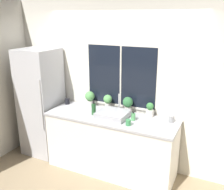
# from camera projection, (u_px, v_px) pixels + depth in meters

# --- Properties ---
(ground_plane) EXTENTS (14.00, 14.00, 0.00)m
(ground_plane) POSITION_uv_depth(u_px,v_px,m) (102.00, 180.00, 3.83)
(ground_plane) COLOR #937F60
(wall_back) EXTENTS (8.00, 0.09, 2.70)m
(wall_back) POSITION_uv_depth(u_px,v_px,m) (122.00, 85.00, 4.05)
(wall_back) COLOR silver
(wall_back) RESTS_ON ground_plane
(wall_left) EXTENTS (0.06, 7.00, 2.70)m
(wall_left) POSITION_uv_depth(u_px,v_px,m) (54.00, 66.00, 5.53)
(wall_left) COLOR silver
(wall_left) RESTS_ON ground_plane
(counter) EXTENTS (2.05, 0.68, 0.94)m
(counter) POSITION_uv_depth(u_px,v_px,m) (111.00, 144.00, 3.97)
(counter) COLOR white
(counter) RESTS_ON ground_plane
(refrigerator) EXTENTS (0.62, 0.63, 1.90)m
(refrigerator) POSITION_uv_depth(u_px,v_px,m) (41.00, 103.00, 4.42)
(refrigerator) COLOR #B7B7BC
(refrigerator) RESTS_ON ground_plane
(sink) EXTENTS (0.45, 0.45, 0.31)m
(sink) POSITION_uv_depth(u_px,v_px,m) (113.00, 114.00, 3.80)
(sink) COLOR #ADADB2
(sink) RESTS_ON counter
(potted_plant_far_left) EXTENTS (0.16, 0.16, 0.27)m
(potted_plant_far_left) POSITION_uv_depth(u_px,v_px,m) (90.00, 97.00, 4.22)
(potted_plant_far_left) COLOR silver
(potted_plant_far_left) RESTS_ON counter
(potted_plant_center_left) EXTENTS (0.14, 0.14, 0.25)m
(potted_plant_center_left) POSITION_uv_depth(u_px,v_px,m) (108.00, 101.00, 4.08)
(potted_plant_center_left) COLOR silver
(potted_plant_center_left) RESTS_ON counter
(potted_plant_center_right) EXTENTS (0.16, 0.16, 0.26)m
(potted_plant_center_right) POSITION_uv_depth(u_px,v_px,m) (128.00, 104.00, 3.93)
(potted_plant_center_right) COLOR silver
(potted_plant_center_right) RESTS_ON counter
(potted_plant_far_right) EXTENTS (0.12, 0.12, 0.22)m
(potted_plant_far_right) POSITION_uv_depth(u_px,v_px,m) (150.00, 110.00, 3.80)
(potted_plant_far_right) COLOR silver
(potted_plant_far_right) RESTS_ON counter
(soap_bottle) EXTENTS (0.06, 0.06, 0.14)m
(soap_bottle) POSITION_uv_depth(u_px,v_px,m) (133.00, 116.00, 3.68)
(soap_bottle) COLOR #519E5B
(soap_bottle) RESTS_ON counter
(bottle_tall) EXTENTS (0.07, 0.07, 0.23)m
(bottle_tall) POSITION_uv_depth(u_px,v_px,m) (94.00, 109.00, 3.88)
(bottle_tall) COLOR #235128
(bottle_tall) RESTS_ON counter
(mug_black) EXTENTS (0.08, 0.08, 0.10)m
(mug_black) POSITION_uv_depth(u_px,v_px,m) (67.00, 101.00, 4.36)
(mug_black) COLOR black
(mug_black) RESTS_ON counter
(mug_grey) EXTENTS (0.08, 0.08, 0.09)m
(mug_grey) POSITION_uv_depth(u_px,v_px,m) (171.00, 119.00, 3.62)
(mug_grey) COLOR gray
(mug_grey) RESTS_ON counter
(mug_green) EXTENTS (0.07, 0.07, 0.09)m
(mug_green) POSITION_uv_depth(u_px,v_px,m) (128.00, 122.00, 3.51)
(mug_green) COLOR #38844C
(mug_green) RESTS_ON counter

